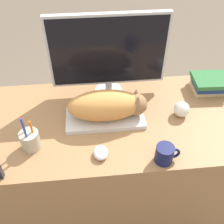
# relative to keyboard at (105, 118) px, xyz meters

# --- Properties ---
(desk) EXTENTS (1.36, 0.66, 0.77)m
(desk) POSITION_rel_keyboard_xyz_m (0.07, 0.00, -0.40)
(desk) COLOR #9E7047
(desk) RESTS_ON ground_plane
(keyboard) EXTENTS (0.39, 0.17, 0.02)m
(keyboard) POSITION_rel_keyboard_xyz_m (0.00, 0.00, 0.00)
(keyboard) COLOR silver
(keyboard) RESTS_ON desk
(cat) EXTENTS (0.38, 0.16, 0.15)m
(cat) POSITION_rel_keyboard_xyz_m (0.02, -0.00, 0.08)
(cat) COLOR #D18C47
(cat) RESTS_ON keyboard
(monitor) EXTENTS (0.60, 0.15, 0.45)m
(monitor) POSITION_rel_keyboard_xyz_m (0.04, 0.22, 0.24)
(monitor) COLOR #B7B7BC
(monitor) RESTS_ON desk
(computer_mouse) EXTENTS (0.06, 0.08, 0.04)m
(computer_mouse) POSITION_rel_keyboard_xyz_m (-0.04, -0.22, 0.01)
(computer_mouse) COLOR silver
(computer_mouse) RESTS_ON desk
(coffee_mug) EXTENTS (0.11, 0.08, 0.09)m
(coffee_mug) POSITION_rel_keyboard_xyz_m (0.23, -0.27, 0.03)
(coffee_mug) COLOR #141947
(coffee_mug) RESTS_ON desk
(pen_cup) EXTENTS (0.09, 0.09, 0.20)m
(pen_cup) POSITION_rel_keyboard_xyz_m (-0.34, -0.14, 0.04)
(pen_cup) COLOR #B2A893
(pen_cup) RESTS_ON desk
(baseball) EXTENTS (0.08, 0.08, 0.08)m
(baseball) POSITION_rel_keyboard_xyz_m (0.39, -0.00, 0.03)
(baseball) COLOR silver
(baseball) RESTS_ON desk
(book_stack) EXTENTS (0.21, 0.18, 0.09)m
(book_stack) POSITION_rel_keyboard_xyz_m (0.60, 0.18, 0.03)
(book_stack) COLOR #C6B284
(book_stack) RESTS_ON desk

